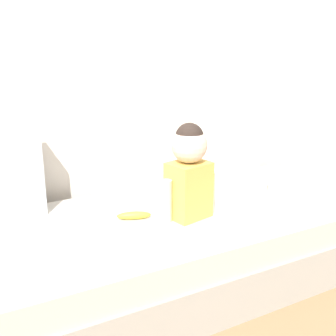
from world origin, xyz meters
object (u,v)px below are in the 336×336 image
Objects in this scene: toddler at (189,170)px; folded_blanket at (312,183)px; throw_pillow_right at (224,139)px; couch at (154,252)px; banana at (134,215)px.

toddler is 1.20× the size of folded_blanket.
throw_pillow_right reaches higher than toddler.
banana is at bearing 160.62° from couch.
throw_pillow_right is 0.60m from folded_blanket.
banana is at bearing 159.39° from toddler.
banana is (-0.78, -0.34, -0.24)m from throw_pillow_right.
couch is at bearing -19.38° from banana.
banana is (-0.09, 0.03, 0.21)m from couch.
toddler is (-0.52, -0.44, -0.01)m from throw_pillow_right.
folded_blanket is (1.06, -0.15, 0.04)m from banana.
throw_pillow_right reaches higher than couch.
couch is 6.22× the size of folded_blanket.
toddler is (0.16, -0.06, 0.44)m from couch.
throw_pillow_right is 1.08× the size of toddler.
folded_blanket is (0.96, -0.12, 0.26)m from couch.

